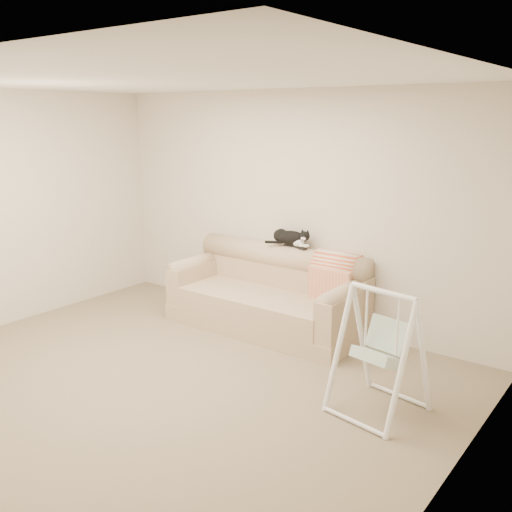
{
  "coord_description": "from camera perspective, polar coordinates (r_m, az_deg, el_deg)",
  "views": [
    {
      "loc": [
        3.47,
        -3.33,
        2.31
      ],
      "look_at": [
        0.02,
        1.27,
        0.9
      ],
      "focal_mm": 40.0,
      "sensor_mm": 36.0,
      "label": 1
    }
  ],
  "objects": [
    {
      "name": "room_shell",
      "position": [
        4.87,
        -9.26,
        4.38
      ],
      "size": [
        5.04,
        4.04,
        2.6
      ],
      "color": "beige",
      "rests_on": "ground"
    },
    {
      "name": "sofa",
      "position": [
        6.38,
        1.3,
        -4.08
      ],
      "size": [
        2.2,
        0.93,
        0.9
      ],
      "color": "tan",
      "rests_on": "ground"
    },
    {
      "name": "ground_plane",
      "position": [
        5.33,
        -8.61,
        -12.02
      ],
      "size": [
        5.0,
        5.0,
        0.0
      ],
      "primitive_type": "plane",
      "color": "#786950",
      "rests_on": "ground"
    },
    {
      "name": "throw_blanket",
      "position": [
        6.09,
        8.07,
        -1.4
      ],
      "size": [
        0.49,
        0.38,
        0.58
      ],
      "color": "#E54C26",
      "rests_on": "sofa"
    },
    {
      "name": "tuxedo_cat",
      "position": [
        6.34,
        3.48,
        1.85
      ],
      "size": [
        0.53,
        0.26,
        0.21
      ],
      "color": "black",
      "rests_on": "sofa"
    },
    {
      "name": "remote_a",
      "position": [
        6.36,
        3.58,
        1.08
      ],
      "size": [
        0.18,
        0.06,
        0.03
      ],
      "color": "black",
      "rests_on": "sofa"
    },
    {
      "name": "remote_b",
      "position": [
        6.27,
        4.44,
        0.85
      ],
      "size": [
        0.18,
        0.09,
        0.02
      ],
      "color": "black",
      "rests_on": "sofa"
    },
    {
      "name": "baby_swing",
      "position": [
        4.66,
        12.36,
        -9.26
      ],
      "size": [
        0.72,
        0.76,
        1.03
      ],
      "color": "white",
      "rests_on": "ground"
    }
  ]
}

